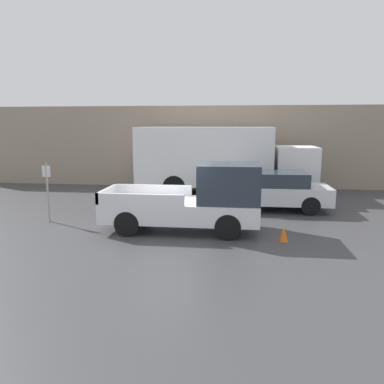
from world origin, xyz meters
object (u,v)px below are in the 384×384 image
pickup_truck (197,200)px  traffic_cone (284,234)px  delivery_truck (219,158)px  parking_sign (47,189)px  car (272,190)px

pickup_truck → traffic_cone: size_ratio=10.90×
delivery_truck → traffic_cone: (2.35, -7.46, -1.60)m
delivery_truck → parking_sign: bearing=-133.7°
car → parking_sign: (-8.18, -3.02, 0.40)m
pickup_truck → parking_sign: pickup_truck is taller
parking_sign → traffic_cone: bearing=-9.5°
delivery_truck → traffic_cone: 7.99m
car → pickup_truck: bearing=-127.2°
delivery_truck → traffic_cone: bearing=-72.5°
car → delivery_truck: 4.01m
delivery_truck → parking_sign: (-5.83, -6.10, -0.62)m
parking_sign → car: bearing=20.3°
delivery_truck → parking_sign: 8.46m
pickup_truck → delivery_truck: 6.70m
pickup_truck → parking_sign: 5.50m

